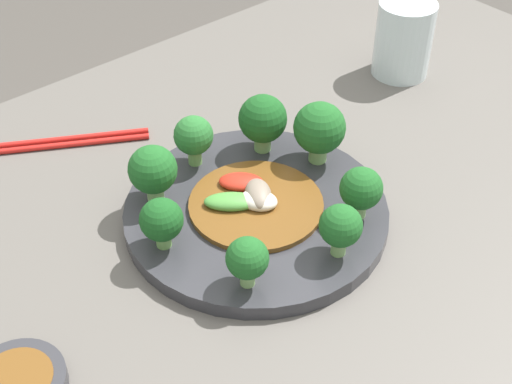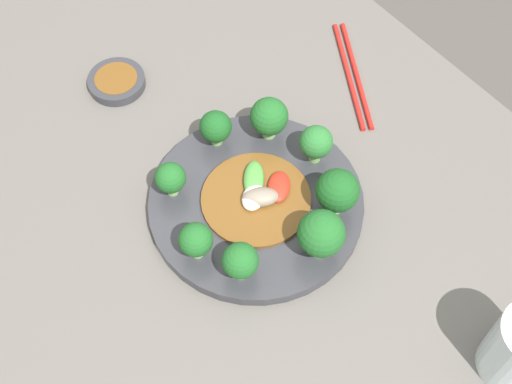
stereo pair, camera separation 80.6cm
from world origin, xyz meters
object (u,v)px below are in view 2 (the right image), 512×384
object	(u,v)px
broccoli_south	(316,143)
sauce_dish	(117,81)
broccoli_northwest	(240,261)
stirfry_center	(258,195)
plate	(256,204)
broccoli_east	(216,127)
broccoli_west	(321,234)
broccoli_southwest	(337,191)
chopsticks	(353,74)
broccoli_southeast	(269,117)
broccoli_northeast	(170,178)
broccoli_north	(197,241)

from	to	relation	value
broccoli_south	sauce_dish	world-z (taller)	broccoli_south
broccoli_northwest	stirfry_center	distance (m)	0.11
stirfry_center	sauce_dish	xyz separation A→B (m)	(0.29, 0.04, -0.01)
plate	stirfry_center	bearing A→B (deg)	-75.89
broccoli_east	broccoli_west	world-z (taller)	broccoli_west
broccoli_southwest	broccoli_west	world-z (taller)	broccoli_west
broccoli_northwest	broccoli_southwest	world-z (taller)	broccoli_southwest
broccoli_northwest	broccoli_southwest	xyz separation A→B (m)	(0.00, -0.15, 0.01)
chopsticks	broccoli_southeast	bearing A→B (deg)	95.90
broccoli_northeast	broccoli_southwest	size ratio (longest dim) A/B	0.77
broccoli_east	broccoli_southeast	world-z (taller)	broccoli_southeast
broccoli_north	broccoli_west	distance (m)	0.15
broccoli_northwest	broccoli_east	size ratio (longest dim) A/B	1.06
broccoli_west	stirfry_center	size ratio (longest dim) A/B	0.52
stirfry_center	broccoli_north	bearing A→B (deg)	100.03
broccoli_northwest	stirfry_center	xyz separation A→B (m)	(0.07, -0.08, -0.03)
broccoli_east	chopsticks	size ratio (longest dim) A/B	0.30
broccoli_south	broccoli_southwest	distance (m)	0.08
broccoli_west	stirfry_center	distance (m)	0.11
broccoli_east	broccoli_west	size ratio (longest dim) A/B	0.76
broccoli_northwest	broccoli_east	xyz separation A→B (m)	(0.18, -0.09, -0.00)
broccoli_north	sauce_dish	xyz separation A→B (m)	(0.31, -0.07, -0.04)
broccoli_southeast	broccoli_west	world-z (taller)	broccoli_west
broccoli_south	stirfry_center	xyz separation A→B (m)	(-0.00, 0.10, -0.03)
broccoli_east	sauce_dish	bearing A→B (deg)	14.39
broccoli_southeast	broccoli_north	bearing A→B (deg)	116.40
broccoli_north	chopsticks	size ratio (longest dim) A/B	0.31
broccoli_south	broccoli_southwest	bearing A→B (deg)	158.12
plate	stirfry_center	world-z (taller)	stirfry_center
broccoli_east	broccoli_southwest	xyz separation A→B (m)	(-0.18, -0.06, 0.01)
broccoli_east	plate	bearing A→B (deg)	171.67
broccoli_west	stirfry_center	xyz separation A→B (m)	(0.11, 0.01, -0.04)
broccoli_northeast	broccoli_west	size ratio (longest dim) A/B	0.73
broccoli_southeast	broccoli_west	xyz separation A→B (m)	(-0.18, 0.06, 0.00)
plate	chopsticks	distance (m)	0.27
broccoli_northwest	broccoli_east	world-z (taller)	broccoli_northwest
broccoli_northeast	broccoli_east	xyz separation A→B (m)	(0.03, -0.09, 0.00)
broccoli_southeast	broccoli_southwest	xyz separation A→B (m)	(-0.14, 0.01, 0.00)
broccoli_south	broccoli_east	size ratio (longest dim) A/B	1.08
broccoli_east	broccoli_southwest	distance (m)	0.19
broccoli_northwest	chopsticks	bearing A→B (deg)	-63.90
broccoli_northwest	broccoli_south	xyz separation A→B (m)	(0.08, -0.18, 0.00)
broccoli_west	broccoli_southwest	bearing A→B (deg)	-58.76
broccoli_north	broccoli_south	xyz separation A→B (m)	(0.02, -0.21, 0.00)
broccoli_north	broccoli_west	bearing A→B (deg)	-126.10
broccoli_northwest	chopsticks	size ratio (longest dim) A/B	0.31
broccoli_north	broccoli_east	world-z (taller)	broccoli_north
broccoli_southwest	sauce_dish	xyz separation A→B (m)	(0.36, 0.10, -0.05)
sauce_dish	broccoli_south	bearing A→B (deg)	-155.07
broccoli_north	plate	bearing A→B (deg)	-80.14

